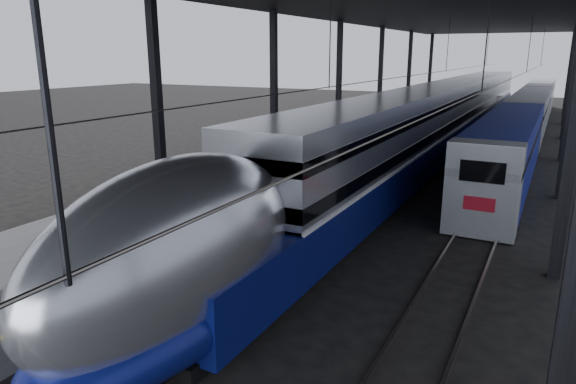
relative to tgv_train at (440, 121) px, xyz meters
The scene contains 7 objects.
ground 24.43m from the tgv_train, 94.72° to the right, with size 160.00×160.00×0.00m, color black.
platform 7.15m from the tgv_train, 142.32° to the right, with size 6.00×80.00×1.00m, color #4C4C4F.
yellow_strip 5.17m from the tgv_train, 122.44° to the right, with size 0.30×80.00×0.01m, color yellow.
rails 5.35m from the tgv_train, 59.53° to the right, with size 6.52×80.00×0.16m.
canopy 8.14m from the tgv_train, 91.34° to the right, with size 18.00×75.00×9.47m.
tgv_train is the anchor object (origin of this frame).
second_train 11.39m from the tgv_train, 63.96° to the left, with size 2.58×56.05×3.56m.
Camera 1 is at (9.14, -11.63, 6.61)m, focal length 32.00 mm.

